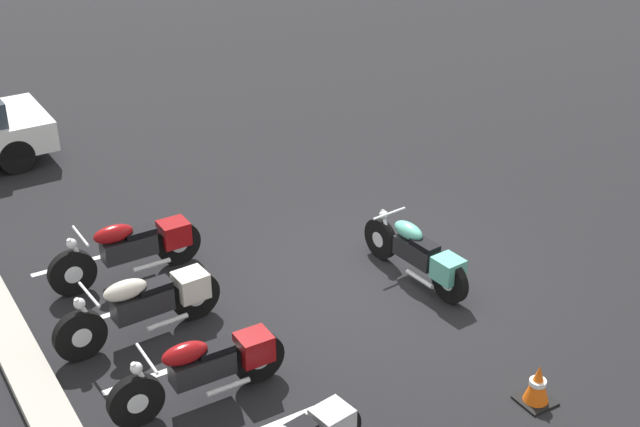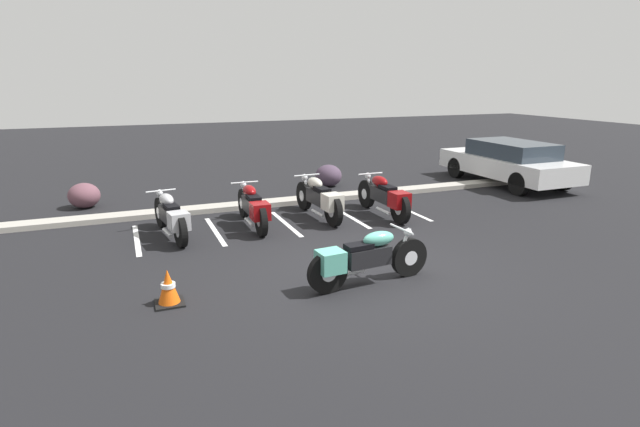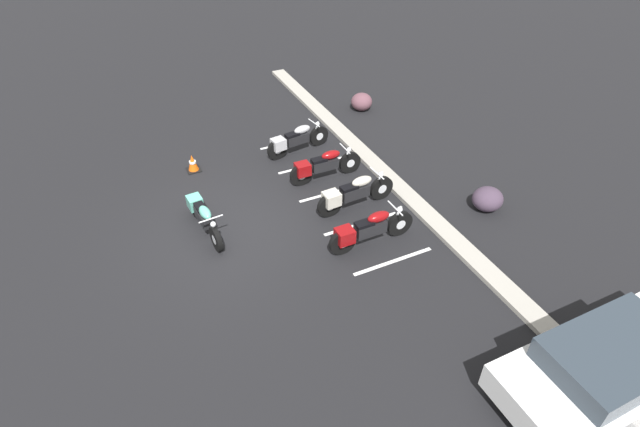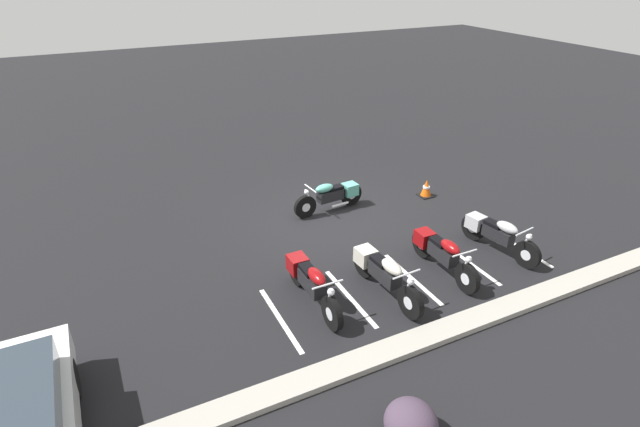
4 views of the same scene
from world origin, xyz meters
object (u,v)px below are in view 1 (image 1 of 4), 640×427
at_px(parked_bike_1, 207,366).
at_px(motorcycle_teal_featured, 419,254).
at_px(parked_bike_2, 147,303).
at_px(parked_bike_3, 134,247).
at_px(traffic_cone, 537,385).

bearing_deg(parked_bike_1, motorcycle_teal_featured, -167.26).
xyz_separation_m(parked_bike_2, parked_bike_3, (1.46, -0.37, -0.00)).
relative_size(parked_bike_2, traffic_cone, 4.41).
distance_m(parked_bike_2, traffic_cone, 4.95).
bearing_deg(parked_bike_3, motorcycle_teal_featured, 145.95).
bearing_deg(parked_bike_3, parked_bike_1, 84.55).
xyz_separation_m(parked_bike_3, traffic_cone, (-5.10, -2.98, -0.23)).
distance_m(motorcycle_teal_featured, parked_bike_1, 3.74).
bearing_deg(motorcycle_teal_featured, traffic_cone, 166.63).
height_order(parked_bike_3, traffic_cone, parked_bike_3).
bearing_deg(traffic_cone, motorcycle_teal_featured, -8.31).
distance_m(parked_bike_3, traffic_cone, 5.91).
xyz_separation_m(parked_bike_1, parked_bike_2, (1.58, 0.11, 0.02)).
bearing_deg(motorcycle_teal_featured, parked_bike_1, 97.29).
bearing_deg(parked_bike_2, parked_bike_3, -107.45).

